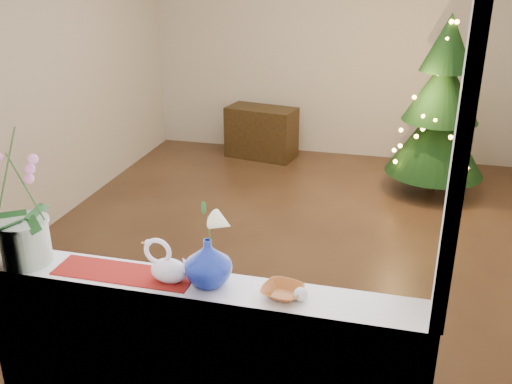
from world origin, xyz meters
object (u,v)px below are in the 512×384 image
orchid_pot (17,192)px  blue_vase (208,259)px  paperweight (301,294)px  xmas_tree (441,107)px  amber_dish (282,292)px  swan (168,262)px  side_table (261,132)px

orchid_pot → blue_vase: orchid_pot is taller
blue_vase → paperweight: size_ratio=4.11×
blue_vase → xmas_tree: 4.02m
amber_dish → paperweight: bearing=-10.4°
orchid_pot → amber_dish: orchid_pot is taller
orchid_pot → xmas_tree: xmas_tree is taller
swan → amber_dish: swan is taller
orchid_pot → xmas_tree: 4.45m
swan → amber_dish: bearing=11.4°
swan → paperweight: size_ratio=3.77×
orchid_pot → xmas_tree: size_ratio=0.41×
orchid_pot → paperweight: 1.44m
orchid_pot → side_table: orchid_pot is taller
orchid_pot → paperweight: (1.40, -0.01, -0.35)m
blue_vase → orchid_pot: bearing=-178.4°
orchid_pot → swan: (0.77, 0.00, -0.28)m
xmas_tree → orchid_pot: bearing=-119.3°
swan → side_table: size_ratio=0.29×
paperweight → xmas_tree: bearing=78.8°
swan → blue_vase: 0.19m
paperweight → amber_dish: paperweight is taller
swan → paperweight: bearing=9.9°
xmas_tree → paperweight: bearing=-101.2°
swan → side_table: swan is taller
swan → xmas_tree: 4.11m
swan → side_table: (-0.66, 4.51, -0.71)m
paperweight → amber_dish: (-0.09, 0.02, -0.01)m
orchid_pot → swan: orchid_pot is taller
xmas_tree → swan: bearing=-110.0°
paperweight → side_table: (-1.29, 4.52, -0.64)m
xmas_tree → side_table: size_ratio=2.20×
paperweight → xmas_tree: size_ratio=0.04×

